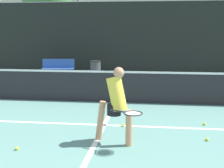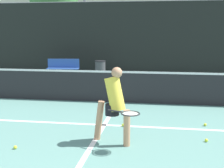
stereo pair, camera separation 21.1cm
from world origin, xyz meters
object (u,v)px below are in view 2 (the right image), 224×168
Objects in this scene: trash_bin at (100,70)px; player_practicing at (114,102)px; courtside_bench at (63,68)px; parked_car at (99,56)px.

player_practicing is at bearing -77.08° from trash_bin.
player_practicing is at bearing -71.94° from courtside_bench.
player_practicing is 8.44m from courtside_bench.
trash_bin is 5.37m from parked_car.
courtside_bench is 5.40m from parked_car.
trash_bin is (1.67, 0.11, -0.06)m from courtside_bench.
courtside_bench is (-3.46, 7.69, -0.34)m from player_practicing.
courtside_bench is at bearing -176.23° from trash_bin.
player_practicing reaches higher than parked_car.
trash_bin is at bearing -78.28° from parked_car.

